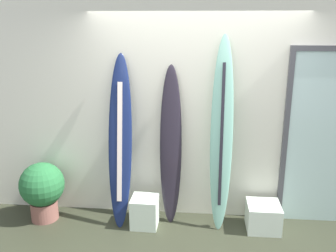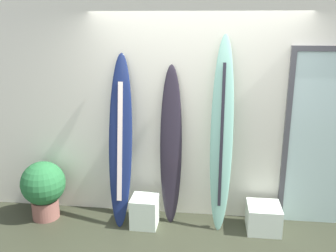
% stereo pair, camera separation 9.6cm
% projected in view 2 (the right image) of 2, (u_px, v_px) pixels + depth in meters
% --- Properties ---
extents(wall_back, '(7.20, 0.20, 2.80)m').
position_uv_depth(wall_back, '(196.00, 106.00, 4.47)').
color(wall_back, silver).
rests_on(wall_back, ground).
extents(surfboard_navy, '(0.29, 0.46, 2.04)m').
position_uv_depth(surfboard_navy, '(120.00, 143.00, 4.35)').
color(surfboard_navy, '#14214E').
rests_on(surfboard_navy, ground).
extents(surfboard_charcoal, '(0.27, 0.28, 1.91)m').
position_uv_depth(surfboard_charcoal, '(171.00, 148.00, 4.39)').
color(surfboard_charcoal, '#241F29').
rests_on(surfboard_charcoal, ground).
extents(surfboard_seafoam, '(0.26, 0.36, 2.26)m').
position_uv_depth(surfboard_seafoam, '(222.00, 137.00, 4.21)').
color(surfboard_seafoam, '#82C0AB').
rests_on(surfboard_seafoam, ground).
extents(display_block_left, '(0.39, 0.39, 0.32)m').
position_uv_depth(display_block_left, '(263.00, 218.00, 4.35)').
color(display_block_left, silver).
rests_on(display_block_left, ground).
extents(display_block_center, '(0.32, 0.32, 0.36)m').
position_uv_depth(display_block_center, '(145.00, 211.00, 4.44)').
color(display_block_center, silver).
rests_on(display_block_center, ground).
extents(glass_door, '(1.04, 0.06, 2.13)m').
position_uv_depth(glass_door, '(330.00, 137.00, 4.26)').
color(glass_door, silver).
rests_on(glass_door, ground).
extents(potted_plant, '(0.54, 0.54, 0.74)m').
position_uv_depth(potted_plant, '(43.00, 187.00, 4.55)').
color(potted_plant, '#8B564C').
rests_on(potted_plant, ground).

